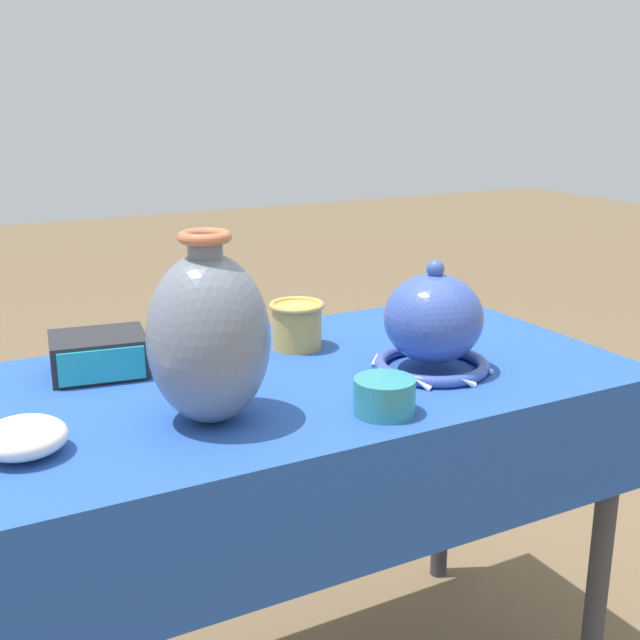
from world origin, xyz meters
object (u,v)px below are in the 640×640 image
object	(u,v)px
mosaic_tile_box	(99,354)
bowl_shallow_ivory	(24,437)
vase_dome_bell	(433,325)
cup_wide_ochre	(297,323)
vase_tall_bulbous	(209,337)
pot_squat_teal	(384,396)

from	to	relation	value
mosaic_tile_box	bowl_shallow_ivory	bearing A→B (deg)	-112.27
vase_dome_bell	cup_wide_ochre	bearing A→B (deg)	123.65
vase_tall_bulbous	pot_squat_teal	bearing A→B (deg)	-22.46
mosaic_tile_box	cup_wide_ochre	bearing A→B (deg)	3.71
vase_dome_bell	pot_squat_teal	world-z (taller)	vase_dome_bell
mosaic_tile_box	pot_squat_teal	size ratio (longest dim) A/B	1.88
mosaic_tile_box	pot_squat_teal	distance (m)	0.54
vase_tall_bulbous	mosaic_tile_box	distance (m)	0.34
vase_tall_bulbous	vase_dome_bell	world-z (taller)	vase_tall_bulbous
mosaic_tile_box	cup_wide_ochre	distance (m)	0.39
vase_tall_bulbous	vase_dome_bell	size ratio (longest dim) A/B	1.34
mosaic_tile_box	vase_tall_bulbous	bearing A→B (deg)	-62.41
cup_wide_ochre	pot_squat_teal	size ratio (longest dim) A/B	1.12
vase_dome_bell	mosaic_tile_box	distance (m)	0.62
cup_wide_ochre	bowl_shallow_ivory	bearing A→B (deg)	-155.14
vase_tall_bulbous	cup_wide_ochre	world-z (taller)	vase_tall_bulbous
vase_tall_bulbous	vase_dome_bell	bearing A→B (deg)	3.75
cup_wide_ochre	pot_squat_teal	bearing A→B (deg)	-94.64
bowl_shallow_ivory	pot_squat_teal	xyz separation A→B (m)	(0.54, -0.11, 0.00)
bowl_shallow_ivory	mosaic_tile_box	bearing A→B (deg)	59.18
vase_dome_bell	bowl_shallow_ivory	world-z (taller)	vase_dome_bell
vase_tall_bulbous	cup_wide_ochre	size ratio (longest dim) A/B	2.69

